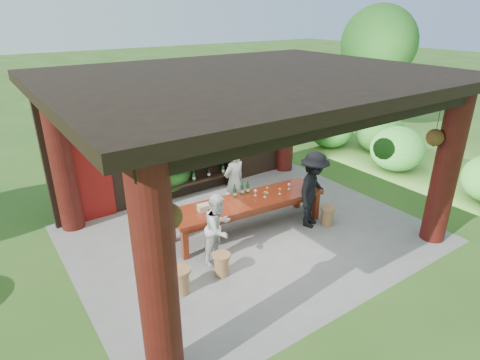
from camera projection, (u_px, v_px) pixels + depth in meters
ground at (250, 233)px, 8.92m from camera, size 90.00×90.00×0.00m
pavilion at (239, 137)px, 8.39m from camera, size 7.50×6.00×3.60m
wine_shelf at (193, 161)px, 10.35m from camera, size 2.22×0.34×1.96m
tasting_table at (248, 204)px, 8.81m from camera, size 3.60×1.21×0.75m
stool_near_left at (222, 264)px, 7.44m from camera, size 0.34×0.34×0.44m
stool_near_right at (327, 215)px, 9.18m from camera, size 0.34×0.34×0.45m
stool_far_left at (181, 280)px, 6.97m from camera, size 0.37×0.37×0.49m
host at (234, 182)px, 9.47m from camera, size 0.66×0.49×1.66m
guest_woman at (219, 228)px, 7.70m from camera, size 0.85×0.78×1.43m
guest_man at (313, 190)px, 8.92m from camera, size 1.31×1.10×1.76m
table_bottles at (242, 188)px, 8.95m from camera, size 0.44×0.11×0.31m
table_glasses at (271, 191)px, 9.03m from camera, size 0.92×0.32×0.15m
napkin_basket at (204, 208)px, 8.27m from camera, size 0.27×0.20×0.14m
shrubs at (289, 181)px, 10.18m from camera, size 15.28×7.81×1.36m
trees at (311, 60)px, 10.51m from camera, size 21.74×9.07×4.80m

